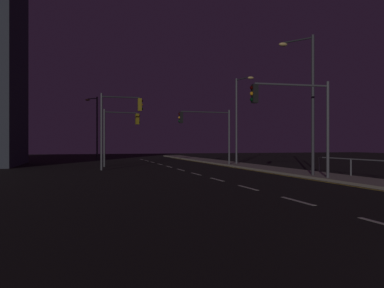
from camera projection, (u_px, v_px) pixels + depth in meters
ground_plane at (214, 179)px, 20.88m from camera, size 112.00×112.00×0.00m
sidewalk_right at (314, 175)px, 22.67m from camera, size 2.72×77.00×0.14m
lane_markings_center at (196, 174)px, 24.24m from camera, size 0.14×50.00×0.01m
lane_edge_line at (254, 171)px, 27.03m from camera, size 0.14×53.00×0.01m
traffic_light_near_right at (206, 125)px, 32.73m from camera, size 4.82×0.42×4.85m
traffic_light_mid_right at (121, 127)px, 32.40m from camera, size 3.18×0.60×4.93m
traffic_light_mid_left at (294, 108)px, 19.58m from camera, size 4.50×0.52×5.16m
traffic_light_far_right at (119, 117)px, 27.95m from camera, size 3.15×0.35×5.71m
street_lamp_mid_block at (239, 112)px, 34.17m from camera, size 0.89×2.24×7.86m
street_lamp_corner at (95, 122)px, 43.89m from camera, size 1.43×1.55×7.48m
street_lamp_far_end at (307, 92)px, 21.90m from camera, size 1.44×1.79×8.15m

